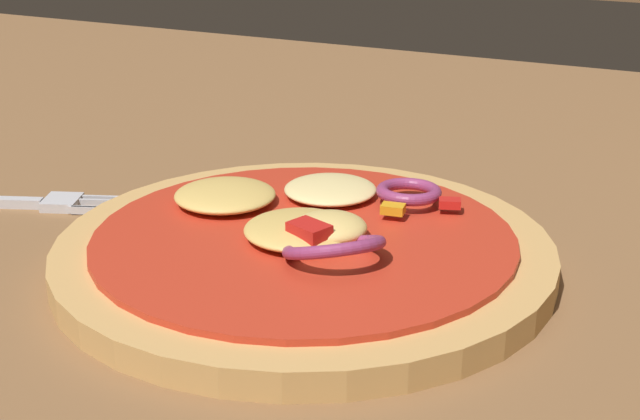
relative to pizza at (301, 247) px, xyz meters
The scene contains 3 objects.
dining_table 0.02m from the pizza, 79.19° to the left, with size 1.30×0.92×0.03m.
pizza is the anchor object (origin of this frame).
fork 0.17m from the pizza, behind, with size 0.15×0.07×0.00m.
Camera 1 is at (0.17, -0.35, 0.20)m, focal length 51.82 mm.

